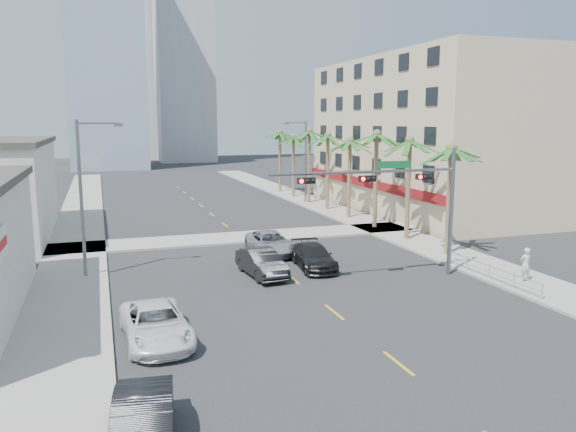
# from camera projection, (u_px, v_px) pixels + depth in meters

# --- Properties ---
(ground) EXTENTS (260.00, 260.00, 0.00)m
(ground) POSITION_uv_depth(u_px,v_px,m) (374.00, 344.00, 22.69)
(ground) COLOR #262628
(ground) RESTS_ON ground
(sidewalk_right) EXTENTS (4.00, 120.00, 0.15)m
(sidewalk_right) POSITION_uv_depth(u_px,v_px,m) (393.00, 232.00, 45.15)
(sidewalk_right) COLOR gray
(sidewalk_right) RESTS_ON ground
(sidewalk_left) EXTENTS (4.00, 120.00, 0.15)m
(sidewalk_left) POSITION_uv_depth(u_px,v_px,m) (75.00, 255.00, 37.58)
(sidewalk_left) COLOR gray
(sidewalk_left) RESTS_ON ground
(sidewalk_cross) EXTENTS (80.00, 4.00, 0.15)m
(sidewalk_cross) POSITION_uv_depth(u_px,v_px,m) (242.00, 237.00, 43.23)
(sidewalk_cross) COLOR gray
(sidewalk_cross) RESTS_ON ground
(building_right) EXTENTS (15.25, 28.00, 15.00)m
(building_right) POSITION_uv_depth(u_px,v_px,m) (434.00, 136.00, 56.42)
(building_right) COLOR beige
(building_right) RESTS_ON ground
(tower_far_left) EXTENTS (14.00, 14.00, 48.00)m
(tower_far_left) POSITION_uv_depth(u_px,v_px,m) (104.00, 40.00, 104.97)
(tower_far_left) COLOR #99B2C6
(tower_far_left) RESTS_ON ground
(tower_far_right) EXTENTS (12.00, 12.00, 60.00)m
(tower_far_right) POSITION_uv_depth(u_px,v_px,m) (183.00, 25.00, 123.36)
(tower_far_right) COLOR #ADADB2
(tower_far_right) RESTS_ON ground
(tower_far_center) EXTENTS (16.00, 16.00, 42.00)m
(tower_far_center) POSITION_uv_depth(u_px,v_px,m) (125.00, 71.00, 135.08)
(tower_far_center) COLOR #ADADB2
(tower_far_center) RESTS_ON ground
(traffic_signal_mast) EXTENTS (11.12, 0.54, 7.20)m
(traffic_signal_mast) POSITION_uv_depth(u_px,v_px,m) (403.00, 191.00, 31.11)
(traffic_signal_mast) COLOR slate
(traffic_signal_mast) RESTS_ON ground
(palm_tree_0) EXTENTS (4.80, 4.80, 7.80)m
(palm_tree_0) POSITION_uv_depth(u_px,v_px,m) (451.00, 150.00, 36.39)
(palm_tree_0) COLOR brown
(palm_tree_0) RESTS_ON ground
(palm_tree_1) EXTENTS (4.80, 4.80, 8.16)m
(palm_tree_1) POSITION_uv_depth(u_px,v_px,m) (410.00, 142.00, 41.19)
(palm_tree_1) COLOR brown
(palm_tree_1) RESTS_ON ground
(palm_tree_2) EXTENTS (4.80, 4.80, 8.52)m
(palm_tree_2) POSITION_uv_depth(u_px,v_px,m) (377.00, 135.00, 45.99)
(palm_tree_2) COLOR brown
(palm_tree_2) RESTS_ON ground
(palm_tree_3) EXTENTS (4.80, 4.80, 7.80)m
(palm_tree_3) POSITION_uv_depth(u_px,v_px,m) (350.00, 142.00, 50.97)
(palm_tree_3) COLOR brown
(palm_tree_3) RESTS_ON ground
(palm_tree_4) EXTENTS (4.80, 4.80, 8.16)m
(palm_tree_4) POSITION_uv_depth(u_px,v_px,m) (328.00, 137.00, 55.77)
(palm_tree_4) COLOR brown
(palm_tree_4) RESTS_ON ground
(palm_tree_5) EXTENTS (4.80, 4.80, 8.52)m
(palm_tree_5) POSITION_uv_depth(u_px,v_px,m) (309.00, 132.00, 60.57)
(palm_tree_5) COLOR brown
(palm_tree_5) RESTS_ON ground
(palm_tree_6) EXTENTS (4.80, 4.80, 7.80)m
(palm_tree_6) POSITION_uv_depth(u_px,v_px,m) (294.00, 137.00, 65.54)
(palm_tree_6) COLOR brown
(palm_tree_6) RESTS_ON ground
(palm_tree_7) EXTENTS (4.80, 4.80, 8.16)m
(palm_tree_7) POSITION_uv_depth(u_px,v_px,m) (280.00, 134.00, 70.35)
(palm_tree_7) COLOR brown
(palm_tree_7) RESTS_ON ground
(streetlight_left) EXTENTS (2.55, 0.25, 9.00)m
(streetlight_left) POSITION_uv_depth(u_px,v_px,m) (85.00, 191.00, 31.47)
(streetlight_left) COLOR slate
(streetlight_left) RESTS_ON ground
(streetlight_right) EXTENTS (2.55, 0.25, 9.00)m
(streetlight_right) POSITION_uv_depth(u_px,v_px,m) (304.00, 158.00, 60.83)
(streetlight_right) COLOR slate
(streetlight_right) RESTS_ON ground
(guardrail) EXTENTS (0.08, 8.08, 1.00)m
(guardrail) POSITION_uv_depth(u_px,v_px,m) (489.00, 270.00, 31.43)
(guardrail) COLOR silver
(guardrail) RESTS_ON ground
(car_parked_mid) EXTENTS (2.16, 4.81, 1.53)m
(car_parked_mid) POSITION_uv_depth(u_px,v_px,m) (143.00, 425.00, 15.14)
(car_parked_mid) COLOR black
(car_parked_mid) RESTS_ON ground
(car_parked_far) EXTENTS (2.77, 5.53, 1.50)m
(car_parked_far) POSITION_uv_depth(u_px,v_px,m) (156.00, 324.00, 22.76)
(car_parked_far) COLOR white
(car_parked_far) RESTS_ON ground
(car_lane_left) EXTENTS (2.13, 4.91, 1.57)m
(car_lane_left) POSITION_uv_depth(u_px,v_px,m) (262.00, 263.00, 32.54)
(car_lane_left) COLOR black
(car_lane_left) RESTS_ON ground
(car_lane_center) EXTENTS (2.55, 5.44, 1.51)m
(car_lane_center) POSITION_uv_depth(u_px,v_px,m) (270.00, 243.00, 38.06)
(car_lane_center) COLOR silver
(car_lane_center) RESTS_ON ground
(car_lane_right) EXTENTS (2.56, 5.19, 1.45)m
(car_lane_right) POSITION_uv_depth(u_px,v_px,m) (314.00, 257.00, 34.27)
(car_lane_right) COLOR black
(car_lane_right) RESTS_ON ground
(pedestrian) EXTENTS (0.70, 0.47, 1.91)m
(pedestrian) POSITION_uv_depth(u_px,v_px,m) (525.00, 265.00, 30.87)
(pedestrian) COLOR silver
(pedestrian) RESTS_ON sidewalk_right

